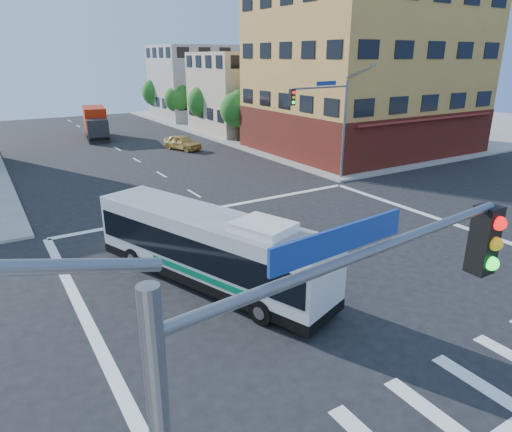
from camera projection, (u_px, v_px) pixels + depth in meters
ground at (320, 267)px, 19.59m from camera, size 120.00×120.00×0.00m
sidewalk_ne at (355, 119)px, 65.01m from camera, size 50.00×50.00×0.15m
corner_building_ne at (364, 86)px, 42.38m from camera, size 18.10×15.44×14.00m
building_east_near at (251, 92)px, 53.80m from camera, size 12.06×10.06×9.00m
building_east_far at (200, 83)px, 64.87m from camera, size 12.06×10.06×10.00m
signal_mast_ne at (328, 112)px, 30.97m from camera, size 7.91×1.13×8.07m
signal_mast_sw at (312, 407)px, 4.90m from camera, size 7.91×1.01×8.07m
street_tree_a at (239, 107)px, 46.72m from camera, size 3.60×3.60×5.53m
street_tree_b at (205, 100)px, 53.09m from camera, size 3.80×3.80×5.79m
street_tree_c at (178, 97)px, 59.61m from camera, size 3.40×3.40×5.29m
street_tree_d at (157, 90)px, 65.90m from camera, size 4.00×4.00×6.03m
transit_bus at (209, 247)px, 17.68m from camera, size 5.76×10.86×3.17m
box_truck at (96, 124)px, 49.67m from camera, size 3.27×7.56×3.29m
parked_car at (182, 142)px, 43.89m from camera, size 2.95×4.41×1.39m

